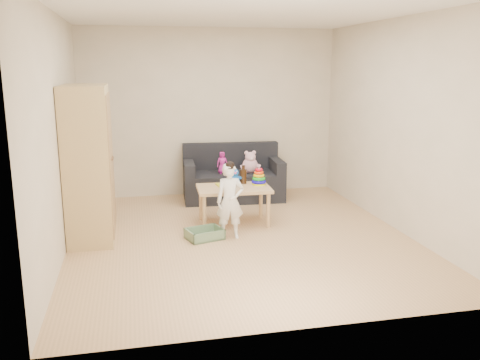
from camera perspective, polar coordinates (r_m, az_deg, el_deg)
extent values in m
plane|color=tan|center=(6.17, 0.03, -6.42)|extent=(4.50, 4.50, 0.00)
plane|color=white|center=(5.86, 0.04, 18.37)|extent=(4.50, 4.50, 0.00)
plane|color=beige|center=(8.08, -3.36, 7.55)|extent=(4.00, 0.00, 4.00)
plane|color=beige|center=(3.73, 7.33, 1.45)|extent=(4.00, 0.00, 4.00)
plane|color=beige|center=(5.80, -19.75, 4.81)|extent=(0.00, 4.50, 4.50)
plane|color=beige|center=(6.59, 17.39, 5.84)|extent=(0.00, 4.50, 4.50)
cube|color=tan|center=(6.21, -16.65, 1.81)|extent=(0.50, 1.01, 1.81)
cube|color=black|center=(7.84, -0.77, -0.65)|extent=(1.55, 0.84, 0.42)
cube|color=tan|center=(6.61, -0.70, -2.87)|extent=(0.96, 0.63, 0.49)
imported|color=white|center=(6.03, -1.12, -2.49)|extent=(0.34, 0.24, 0.88)
imported|color=#D628A1|center=(7.67, -2.01, 1.93)|extent=(0.18, 0.13, 0.33)
cylinder|color=#E6FF0D|center=(6.69, 2.12, -0.44)|extent=(0.18, 0.18, 0.02)
cylinder|color=silver|center=(6.66, 2.13, 0.44)|extent=(0.02, 0.02, 0.21)
torus|color=#160CC3|center=(6.68, 2.12, -0.17)|extent=(0.19, 0.19, 0.04)
torus|color=green|center=(6.67, 2.12, 0.18)|extent=(0.17, 0.17, 0.04)
torus|color=#E2AB0B|center=(6.66, 2.13, 0.52)|extent=(0.15, 0.15, 0.04)
torus|color=#FA410D|center=(6.65, 2.13, 0.85)|extent=(0.13, 0.13, 0.04)
torus|color=red|center=(6.65, 2.13, 1.16)|extent=(0.11, 0.11, 0.04)
cylinder|color=black|center=(6.73, 0.38, 0.40)|extent=(0.08, 0.08, 0.19)
cylinder|color=black|center=(6.71, 0.38, 1.32)|extent=(0.04, 0.04, 0.05)
cylinder|color=black|center=(6.70, 0.38, 1.59)|extent=(0.05, 0.05, 0.02)
cube|color=#C9C615|center=(6.63, -1.65, -0.57)|extent=(0.24, 0.24, 0.02)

